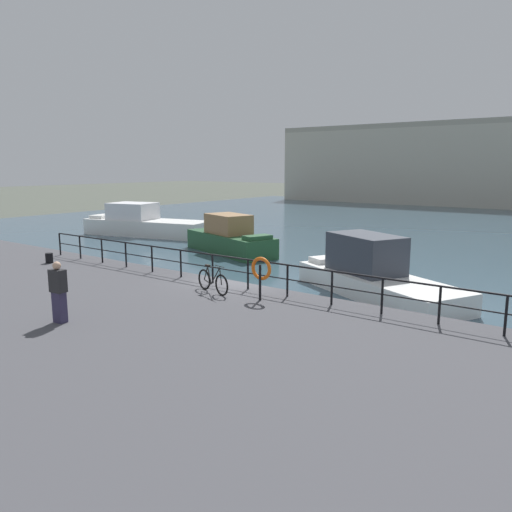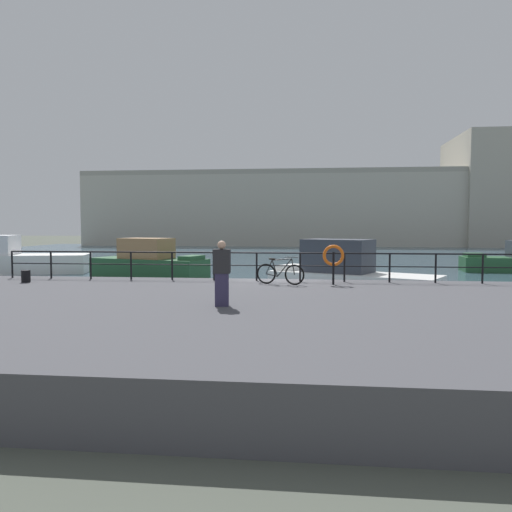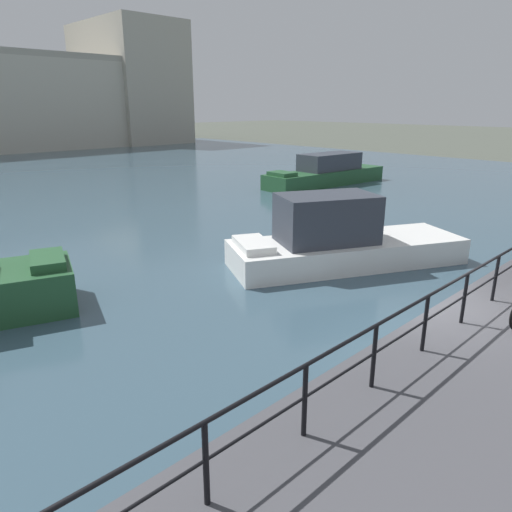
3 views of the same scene
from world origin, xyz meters
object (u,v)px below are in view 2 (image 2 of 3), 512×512
(harbor_building, at_px, (341,207))
(mooring_bollard, at_px, (26,276))
(moored_white_yacht, at_px, (347,273))
(parked_bicycle, at_px, (280,273))
(moored_harbor_tender, at_px, (4,259))
(moored_cabin_cruiser, at_px, (149,263))
(standing_person, at_px, (222,273))
(life_ring_stand, at_px, (333,257))

(harbor_building, xyz_separation_m, mooring_bollard, (-14.72, -63.06, -4.56))
(moored_white_yacht, distance_m, parked_bicycle, 7.38)
(mooring_bollard, bearing_deg, moored_harbor_tender, 125.21)
(moored_cabin_cruiser, relative_size, moored_harbor_tender, 0.71)
(harbor_building, bearing_deg, standing_person, -95.61)
(moored_white_yacht, height_order, standing_person, standing_person)
(harbor_building, xyz_separation_m, moored_cabin_cruiser, (-13.88, -51.59, -4.94))
(moored_cabin_cruiser, bearing_deg, moored_white_yacht, -2.22)
(life_ring_stand, height_order, standing_person, standing_person)
(harbor_building, height_order, life_ring_stand, harbor_building)
(moored_white_yacht, relative_size, moored_harbor_tender, 0.80)
(harbor_building, distance_m, moored_white_yacht, 56.16)
(moored_cabin_cruiser, bearing_deg, parked_bicycle, -34.07)
(harbor_building, xyz_separation_m, standing_person, (-6.65, -67.62, -3.92))
(harbor_building, relative_size, mooring_bollard, 149.85)
(mooring_bollard, xyz_separation_m, life_ring_stand, (11.12, 0.57, 0.75))
(parked_bicycle, distance_m, mooring_bollard, 9.27)
(harbor_building, distance_m, life_ring_stand, 62.71)
(moored_cabin_cruiser, distance_m, life_ring_stand, 15.03)
(moored_white_yacht, distance_m, mooring_bollard, 14.02)
(moored_white_yacht, height_order, moored_cabin_cruiser, moored_white_yacht)
(moored_harbor_tender, bearing_deg, standing_person, 121.19)
(parked_bicycle, bearing_deg, life_ring_stand, 21.46)
(mooring_bollard, distance_m, life_ring_stand, 11.16)
(moored_white_yacht, distance_m, moored_cabin_cruiser, 11.99)
(moored_cabin_cruiser, xyz_separation_m, parked_bicycle, (8.43, -11.11, 0.55))
(harbor_building, bearing_deg, moored_cabin_cruiser, -105.06)
(harbor_building, bearing_deg, parked_bicycle, -94.97)
(mooring_bollard, xyz_separation_m, standing_person, (8.07, -4.55, 0.64))
(harbor_building, relative_size, moored_harbor_tender, 6.35)
(moored_white_yacht, relative_size, moored_cabin_cruiser, 1.13)
(moored_harbor_tender, distance_m, standing_person, 25.46)
(harbor_building, xyz_separation_m, life_ring_stand, (-3.60, -62.49, -3.80))
(harbor_building, xyz_separation_m, moored_harbor_tender, (-24.38, -49.37, -4.94))
(moored_harbor_tender, height_order, parked_bicycle, moored_harbor_tender)
(moored_harbor_tender, bearing_deg, moored_white_yacht, 150.31)
(standing_person, bearing_deg, mooring_bollard, 56.39)
(harbor_building, distance_m, parked_bicycle, 63.09)
(moored_harbor_tender, bearing_deg, moored_cabin_cruiser, 155.09)
(moored_harbor_tender, relative_size, standing_person, 6.15)
(life_ring_stand, bearing_deg, moored_white_yacht, 82.16)
(moored_cabin_cruiser, bearing_deg, standing_person, -46.95)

